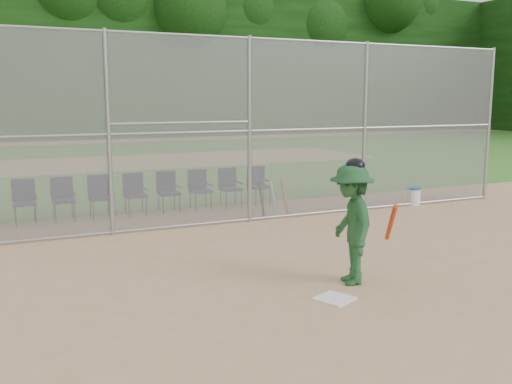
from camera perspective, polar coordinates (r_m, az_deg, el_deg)
name	(u,v)px	position (r m, az deg, el deg)	size (l,w,h in m)	color
ground	(333,299)	(7.93, 7.72, -10.56)	(100.00, 100.00, 0.00)	tan
grass_strip	(101,163)	(24.75, -15.22, 2.78)	(100.00, 100.00, 0.00)	#316E21
dirt_patch_far	(101,163)	(24.75, -15.22, 2.79)	(24.00, 24.00, 0.00)	tan
backstop_fence	(206,129)	(11.99, -5.04, 6.34)	(16.09, 0.09, 4.00)	gray
treeline	(88,33)	(26.73, -16.49, 14.99)	(81.00, 60.00, 11.00)	black
home_plate	(335,299)	(7.92, 7.87, -10.51)	(0.45, 0.45, 0.02)	white
batter_at_plate	(351,223)	(8.39, 9.51, -3.12)	(1.07, 1.34, 1.85)	#1F4E27
water_cooler	(414,196)	(15.11, 15.49, -0.38)	(0.36, 0.36, 0.45)	white
spare_bats	(267,198)	(13.16, 1.14, -0.64)	(0.96, 0.38, 0.83)	#D84C14
chair_2	(25,202)	(13.25, -22.13, -0.96)	(0.54, 0.52, 0.96)	#10153E
chair_3	(63,200)	(13.30, -18.70, -0.72)	(0.54, 0.52, 0.96)	#10153E
chair_4	(100,197)	(13.41, -15.30, -0.48)	(0.54, 0.52, 0.96)	#10153E
chair_5	(135,195)	(13.56, -11.97, -0.25)	(0.54, 0.52, 0.96)	#10153E
chair_6	(169,192)	(13.75, -8.72, -0.02)	(0.54, 0.52, 0.96)	#10153E
chair_7	(201,190)	(13.99, -5.57, 0.21)	(0.54, 0.52, 0.96)	#10153E
chair_8	(231,188)	(14.27, -2.53, 0.42)	(0.54, 0.52, 0.96)	#10153E
chair_9	(260,186)	(14.59, 0.38, 0.62)	(0.54, 0.52, 0.96)	#10153E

